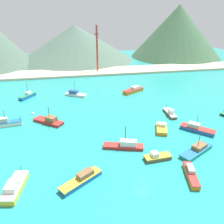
{
  "coord_description": "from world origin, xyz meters",
  "views": [
    {
      "loc": [
        -13.9,
        -36.46,
        34.82
      ],
      "look_at": [
        -0.47,
        33.15,
        2.44
      ],
      "focal_mm": 36.33,
      "sensor_mm": 36.0,
      "label": 1
    }
  ],
  "objects_px": {
    "fishing_boat_0": "(134,90)",
    "fishing_boat_11": "(49,121)",
    "fishing_boat_3": "(75,94)",
    "fishing_boat_15": "(162,128)",
    "buoy_0": "(33,114)",
    "radio_tower": "(97,49)",
    "fishing_boat_1": "(197,150)",
    "fishing_boat_7": "(28,96)",
    "fishing_boat_13": "(125,145)",
    "fishing_boat_2": "(197,129)",
    "fishing_boat_9": "(191,174)",
    "fishing_boat_8": "(170,113)",
    "fishing_boat_10": "(15,187)",
    "fishing_boat_14": "(82,179)",
    "fishing_boat_6": "(7,123)",
    "fishing_boat_5": "(157,157)"
  },
  "relations": [
    {
      "from": "buoy_0",
      "to": "fishing_boat_14",
      "type": "bearing_deg",
      "value": -68.97
    },
    {
      "from": "fishing_boat_3",
      "to": "fishing_boat_7",
      "type": "bearing_deg",
      "value": 176.28
    },
    {
      "from": "fishing_boat_3",
      "to": "fishing_boat_15",
      "type": "distance_m",
      "value": 44.51
    },
    {
      "from": "fishing_boat_7",
      "to": "fishing_boat_11",
      "type": "distance_m",
      "value": 28.16
    },
    {
      "from": "fishing_boat_10",
      "to": "fishing_boat_15",
      "type": "height_order",
      "value": "fishing_boat_10"
    },
    {
      "from": "fishing_boat_11",
      "to": "fishing_boat_8",
      "type": "bearing_deg",
      "value": -2.37
    },
    {
      "from": "fishing_boat_8",
      "to": "fishing_boat_10",
      "type": "relative_size",
      "value": 0.91
    },
    {
      "from": "fishing_boat_13",
      "to": "buoy_0",
      "type": "distance_m",
      "value": 39.17
    },
    {
      "from": "fishing_boat_1",
      "to": "fishing_boat_8",
      "type": "relative_size",
      "value": 1.31
    },
    {
      "from": "fishing_boat_11",
      "to": "fishing_boat_13",
      "type": "relative_size",
      "value": 0.94
    },
    {
      "from": "fishing_boat_3",
      "to": "fishing_boat_11",
      "type": "height_order",
      "value": "fishing_boat_3"
    },
    {
      "from": "fishing_boat_6",
      "to": "fishing_boat_8",
      "type": "bearing_deg",
      "value": -2.47
    },
    {
      "from": "fishing_boat_9",
      "to": "fishing_boat_15",
      "type": "xyz_separation_m",
      "value": [
        1.82,
        21.71,
        -0.02
      ]
    },
    {
      "from": "fishing_boat_6",
      "to": "fishing_boat_3",
      "type": "bearing_deg",
      "value": 46.5
    },
    {
      "from": "buoy_0",
      "to": "radio_tower",
      "type": "distance_m",
      "value": 63.92
    },
    {
      "from": "radio_tower",
      "to": "fishing_boat_8",
      "type": "bearing_deg",
      "value": -74.77
    },
    {
      "from": "fishing_boat_3",
      "to": "fishing_boat_8",
      "type": "relative_size",
      "value": 1.13
    },
    {
      "from": "fishing_boat_8",
      "to": "fishing_boat_13",
      "type": "distance_m",
      "value": 27.34
    },
    {
      "from": "fishing_boat_11",
      "to": "buoy_0",
      "type": "xyz_separation_m",
      "value": [
        -6.35,
        8.49,
        -0.68
      ]
    },
    {
      "from": "fishing_boat_10",
      "to": "radio_tower",
      "type": "relative_size",
      "value": 0.35
    },
    {
      "from": "fishing_boat_2",
      "to": "fishing_boat_14",
      "type": "xyz_separation_m",
      "value": [
        -36.8,
        -16.32,
        -0.04
      ]
    },
    {
      "from": "fishing_boat_5",
      "to": "fishing_boat_6",
      "type": "relative_size",
      "value": 0.78
    },
    {
      "from": "fishing_boat_0",
      "to": "buoy_0",
      "type": "xyz_separation_m",
      "value": [
        -42.44,
        -15.94,
        -0.8
      ]
    },
    {
      "from": "fishing_boat_10",
      "to": "fishing_boat_11",
      "type": "bearing_deg",
      "value": 80.17
    },
    {
      "from": "buoy_0",
      "to": "fishing_boat_13",
      "type": "bearing_deg",
      "value": -45.19
    },
    {
      "from": "fishing_boat_5",
      "to": "radio_tower",
      "type": "xyz_separation_m",
      "value": [
        -3.31,
        88.6,
        12.88
      ]
    },
    {
      "from": "fishing_boat_11",
      "to": "radio_tower",
      "type": "bearing_deg",
      "value": 68.54
    },
    {
      "from": "fishing_boat_3",
      "to": "fishing_boat_2",
      "type": "bearing_deg",
      "value": -47.56
    },
    {
      "from": "fishing_boat_9",
      "to": "fishing_boat_14",
      "type": "bearing_deg",
      "value": 173.22
    },
    {
      "from": "radio_tower",
      "to": "buoy_0",
      "type": "bearing_deg",
      "value": -119.76
    },
    {
      "from": "fishing_boat_0",
      "to": "fishing_boat_5",
      "type": "bearing_deg",
      "value": -99.16
    },
    {
      "from": "fishing_boat_0",
      "to": "fishing_boat_1",
      "type": "height_order",
      "value": "fishing_boat_1"
    },
    {
      "from": "fishing_boat_9",
      "to": "fishing_boat_0",
      "type": "bearing_deg",
      "value": 87.05
    },
    {
      "from": "fishing_boat_1",
      "to": "fishing_boat_3",
      "type": "relative_size",
      "value": 1.16
    },
    {
      "from": "fishing_boat_1",
      "to": "fishing_boat_13",
      "type": "relative_size",
      "value": 1.0
    },
    {
      "from": "fishing_boat_15",
      "to": "fishing_boat_7",
      "type": "bearing_deg",
      "value": 140.09
    },
    {
      "from": "fishing_boat_1",
      "to": "fishing_boat_9",
      "type": "height_order",
      "value": "fishing_boat_1"
    },
    {
      "from": "fishing_boat_0",
      "to": "fishing_boat_13",
      "type": "distance_m",
      "value": 46.18
    },
    {
      "from": "fishing_boat_11",
      "to": "fishing_boat_14",
      "type": "xyz_separation_m",
      "value": [
        8.7,
        -30.65,
        -0.03
      ]
    },
    {
      "from": "fishing_boat_6",
      "to": "fishing_boat_5",
      "type": "bearing_deg",
      "value": -32.74
    },
    {
      "from": "fishing_boat_3",
      "to": "radio_tower",
      "type": "xyz_separation_m",
      "value": [
        14.97,
        37.91,
        12.73
      ]
    },
    {
      "from": "fishing_boat_10",
      "to": "fishing_boat_13",
      "type": "bearing_deg",
      "value": 22.96
    },
    {
      "from": "fishing_boat_9",
      "to": "fishing_boat_11",
      "type": "distance_m",
      "value": 47.13
    },
    {
      "from": "fishing_boat_9",
      "to": "fishing_boat_14",
      "type": "height_order",
      "value": "fishing_boat_14"
    },
    {
      "from": "fishing_boat_7",
      "to": "fishing_boat_9",
      "type": "distance_m",
      "value": 73.92
    },
    {
      "from": "fishing_boat_2",
      "to": "fishing_boat_15",
      "type": "bearing_deg",
      "value": 166.76
    },
    {
      "from": "fishing_boat_9",
      "to": "fishing_boat_15",
      "type": "relative_size",
      "value": 1.13
    },
    {
      "from": "fishing_boat_0",
      "to": "fishing_boat_11",
      "type": "relative_size",
      "value": 1.02
    },
    {
      "from": "fishing_boat_1",
      "to": "fishing_boat_13",
      "type": "height_order",
      "value": "fishing_boat_13"
    },
    {
      "from": "fishing_boat_10",
      "to": "fishing_boat_6",
      "type": "bearing_deg",
      "value": 104.31
    }
  ]
}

